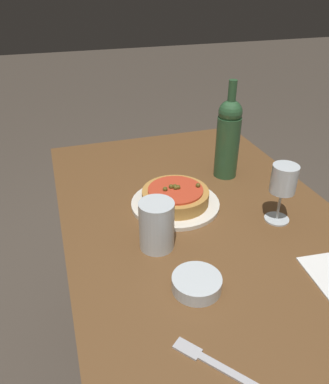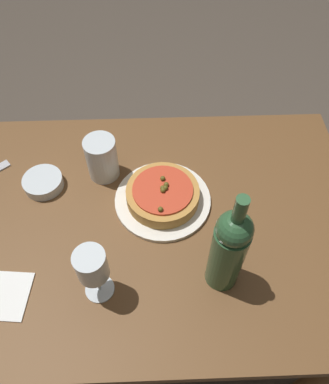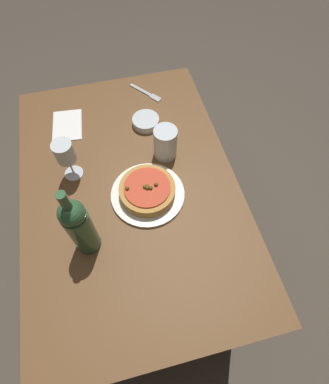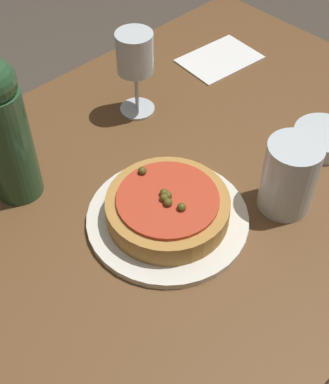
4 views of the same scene
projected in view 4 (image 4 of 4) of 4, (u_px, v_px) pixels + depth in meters
The scene contains 9 objects.
ground_plane at pixel (166, 377), 1.49m from camera, with size 14.00×14.00×0.00m, color #4C4238.
dining_table at pixel (166, 228), 1.00m from camera, with size 1.17×0.78×0.78m.
dinner_plate at pixel (168, 219), 0.86m from camera, with size 0.26×0.26×0.01m.
pizza at pixel (168, 207), 0.84m from camera, with size 0.20×0.20×0.06m.
wine_glass at pixel (135, 57), 0.97m from camera, with size 0.07×0.07×0.17m.
wine_bottle at pixel (3, 128), 0.81m from camera, with size 0.08×0.08×0.32m.
water_cup at pixel (289, 177), 0.85m from camera, with size 0.09×0.09×0.13m.
side_bowl at pixel (323, 138), 0.98m from camera, with size 0.11×0.11×0.03m.
paper_napkin at pixel (220, 59), 1.18m from camera, with size 0.18×0.13×0.00m.
Camera 4 is at (0.44, 0.45, 1.44)m, focal length 50.00 mm.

